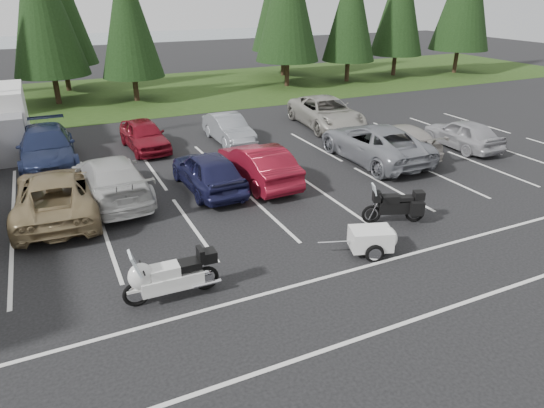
{
  "coord_description": "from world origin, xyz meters",
  "views": [
    {
      "loc": [
        -5.95,
        -13.05,
        7.26
      ],
      "look_at": [
        -0.01,
        -0.5,
        1.03
      ],
      "focal_mm": 32.0,
      "sensor_mm": 36.0,
      "label": 1
    }
  ],
  "objects": [
    {
      "name": "ground",
      "position": [
        0.0,
        0.0,
        0.0
      ],
      "size": [
        120.0,
        120.0,
        0.0
      ],
      "primitive_type": "plane",
      "color": "black",
      "rests_on": "ground"
    },
    {
      "name": "grass_strip",
      "position": [
        0.0,
        24.0,
        0.01
      ],
      "size": [
        80.0,
        16.0,
        0.01
      ],
      "primitive_type": "cube",
      "color": "#1E3510",
      "rests_on": "ground"
    },
    {
      "name": "lake_water",
      "position": [
        4.0,
        55.0,
        0.0
      ],
      "size": [
        70.0,
        50.0,
        0.02
      ],
      "primitive_type": "cube",
      "color": "gray",
      "rests_on": "ground"
    },
    {
      "name": "stall_markings",
      "position": [
        0.0,
        2.0,
        0.0
      ],
      "size": [
        32.0,
        16.0,
        0.01
      ],
      "primitive_type": "cube",
      "color": "silver",
      "rests_on": "ground"
    },
    {
      "name": "conifer_4",
      "position": [
        -5.0,
        22.9,
        6.53
      ],
      "size": [
        4.8,
        4.8,
        11.17
      ],
      "color": "#332316",
      "rests_on": "ground"
    },
    {
      "name": "conifer_5",
      "position": [
        0.0,
        21.6,
        5.63
      ],
      "size": [
        4.14,
        4.14,
        9.63
      ],
      "color": "#332316",
      "rests_on": "ground"
    },
    {
      "name": "conifer_7",
      "position": [
        17.5,
        21.8,
        5.81
      ],
      "size": [
        4.27,
        4.27,
        9.94
      ],
      "color": "#332316",
      "rests_on": "ground"
    },
    {
      "name": "conifer_8",
      "position": [
        23.0,
        22.6,
        6.17
      ],
      "size": [
        4.53,
        4.53,
        10.56
      ],
      "color": "#332316",
      "rests_on": "ground"
    },
    {
      "name": "car_near_2",
      "position": [
        -6.11,
        3.86,
        0.79
      ],
      "size": [
        3.0,
        5.83,
        1.57
      ],
      "primitive_type": "imported",
      "rotation": [
        0.0,
        0.0,
        3.07
      ],
      "color": "#897550",
      "rests_on": "ground"
    },
    {
      "name": "car_near_3",
      "position": [
        -4.2,
        4.55,
        0.81
      ],
      "size": [
        2.55,
        5.68,
        1.62
      ],
      "primitive_type": "imported",
      "rotation": [
        0.0,
        0.0,
        3.19
      ],
      "color": "#BABBB8",
      "rests_on": "ground"
    },
    {
      "name": "car_near_4",
      "position": [
        -0.67,
        3.88,
        0.78
      ],
      "size": [
        2.0,
        4.65,
        1.56
      ],
      "primitive_type": "imported",
      "rotation": [
        0.0,
        0.0,
        3.18
      ],
      "color": "#17183B",
      "rests_on": "ground"
    },
    {
      "name": "car_near_5",
      "position": [
        1.38,
        3.77,
        0.79
      ],
      "size": [
        1.84,
        4.83,
        1.57
      ],
      "primitive_type": "imported",
      "rotation": [
        0.0,
        0.0,
        3.18
      ],
      "color": "maroon",
      "rests_on": "ground"
    },
    {
      "name": "car_near_6",
      "position": [
        7.25,
        4.04,
        0.83
      ],
      "size": [
        2.8,
        6.02,
        1.67
      ],
      "primitive_type": "imported",
      "rotation": [
        0.0,
        0.0,
        3.14
      ],
      "color": "gray",
      "rests_on": "ground"
    },
    {
      "name": "car_near_7",
      "position": [
        8.92,
        4.33,
        0.7
      ],
      "size": [
        2.34,
        4.98,
        1.4
      ],
      "primitive_type": "imported",
      "rotation": [
        0.0,
        0.0,
        3.06
      ],
      "color": "#B3ACA4",
      "rests_on": "ground"
    },
    {
      "name": "car_near_8",
      "position": [
        12.29,
        3.72,
        0.72
      ],
      "size": [
        1.79,
        4.27,
        1.44
      ],
      "primitive_type": "imported",
      "rotation": [
        0.0,
        0.0,
        3.12
      ],
      "color": "#A2A2A7",
      "rests_on": "ground"
    },
    {
      "name": "car_far_1",
      "position": [
        -6.17,
        9.62,
        0.83
      ],
      "size": [
        2.33,
        5.74,
        1.67
      ],
      "primitive_type": "imported",
      "rotation": [
        0.0,
        0.0,
        -0.0
      ],
      "color": "#1C2546",
      "rests_on": "ground"
    },
    {
      "name": "car_far_2",
      "position": [
        -1.82,
        10.14,
        0.72
      ],
      "size": [
        1.99,
        4.33,
        1.44
      ],
      "primitive_type": "imported",
      "rotation": [
        0.0,
        0.0,
        0.07
      ],
      "color": "maroon",
      "rests_on": "ground"
    },
    {
      "name": "car_far_3",
      "position": [
        2.32,
        9.59,
        0.69
      ],
      "size": [
        1.52,
        4.2,
        1.38
      ],
      "primitive_type": "imported",
      "rotation": [
        0.0,
        0.0,
        0.02
      ],
      "color": "gray",
      "rests_on": "ground"
    },
    {
      "name": "car_far_4",
      "position": [
        8.32,
        9.97,
        0.82
      ],
      "size": [
        3.28,
        6.13,
        1.64
      ],
      "primitive_type": "imported",
      "rotation": [
        0.0,
        0.0,
        -0.1
      ],
      "color": "#9E9B91",
      "rests_on": "ground"
    },
    {
      "name": "touring_motorcycle",
      "position": [
        -3.81,
        -2.62,
        0.75
      ],
      "size": [
        2.74,
        0.9,
        1.51
      ],
      "primitive_type": null,
      "rotation": [
        0.0,
        0.0,
        -0.02
      ],
      "color": "silver",
      "rests_on": "ground"
    },
    {
      "name": "cargo_trailer",
      "position": [
        2.07,
        -2.91,
        0.4
      ],
      "size": [
        1.97,
        1.5,
        0.81
      ],
      "primitive_type": null,
      "rotation": [
        0.0,
        0.0,
        -0.33
      ],
      "color": "white",
      "rests_on": "ground"
    },
    {
      "name": "adventure_motorcycle",
      "position": [
        3.99,
        -1.54,
        0.72
      ],
      "size": [
        2.5,
        1.62,
        1.44
      ],
      "primitive_type": null,
      "rotation": [
        0.0,
        0.0,
        -0.37
      ],
      "color": "black",
      "rests_on": "ground"
    }
  ]
}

